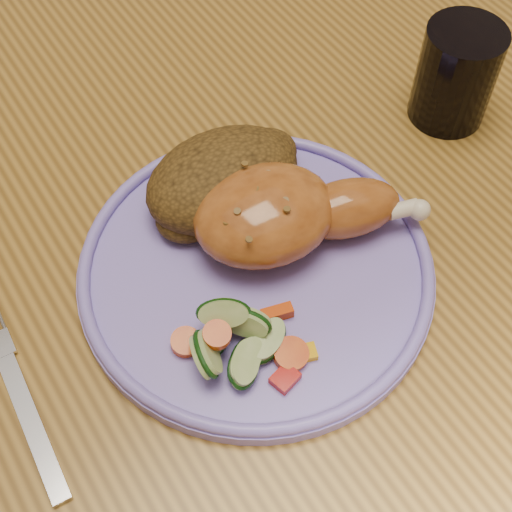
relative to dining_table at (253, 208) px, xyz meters
The scene contains 10 objects.
ground 0.67m from the dining_table, ahead, with size 4.00×4.00×0.00m, color brown.
dining_table is the anchor object (origin of this frame).
chair_far 0.65m from the dining_table, 90.00° to the left, with size 0.42×0.42×0.91m.
plate 0.16m from the dining_table, 121.82° to the right, with size 0.28×0.28×0.01m, color #7C6AD1.
plate_rim 0.17m from the dining_table, 121.82° to the right, with size 0.28×0.28×0.01m, color #7C6AD1.
chicken_leg 0.16m from the dining_table, 108.94° to the right, with size 0.18×0.12×0.06m.
rice_pilaf 0.13m from the dining_table, 143.15° to the right, with size 0.14×0.10×0.06m.
vegetable_pile 0.23m from the dining_table, 125.86° to the right, with size 0.09×0.09×0.04m.
fork 0.30m from the dining_table, 158.17° to the right, with size 0.03×0.17×0.00m.
drinking_glass 0.23m from the dining_table, 17.74° to the right, with size 0.07×0.07×0.09m, color black.
Camera 1 is at (-0.24, -0.37, 1.23)m, focal length 50.00 mm.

